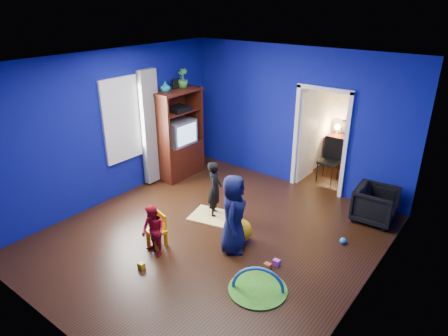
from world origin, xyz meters
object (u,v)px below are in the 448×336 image
Objects in this scene: child_black at (215,189)px; vase at (165,87)px; armchair at (375,205)px; play_mat at (258,289)px; crt_tv at (179,132)px; toddler_red at (153,231)px; kid_chair at (157,232)px; hopper_ball at (240,231)px; child_navy at (233,214)px; folding_chair at (329,161)px; tv_armoire at (178,134)px; study_desk at (345,152)px.

vase reaches higher than child_black.
armchair reaches higher than play_mat.
crt_tv is 0.85× the size of play_mat.
toddler_red reaches higher than armchair.
toddler_red is (-2.40, -3.15, 0.10)m from armchair.
kid_chair is (-0.13, -1.35, -0.29)m from child_black.
hopper_ball is at bearing 57.48° from kid_chair.
armchair reaches higher than kid_chair.
hopper_ball is (-0.05, 0.25, -0.45)m from child_navy.
folding_chair reaches higher than kid_chair.
child_navy is at bearing -91.68° from folding_chair.
toddler_red is at bearing 139.00° from armchair.
tv_armoire is (-2.72, 1.63, 0.33)m from child_navy.
hopper_ball is 1.36m from kid_chair.
child_navy reaches higher than crt_tv.
vase is 1.09m from crt_tv.
crt_tv is at bearing 152.30° from hopper_ball.
child_navy is 1.27m from toddler_red.
folding_chair is at bearing 32.21° from crt_tv.
folding_chair is (0.00, -0.96, 0.09)m from study_desk.
armchair is 2.95m from play_mat.
toddler_red is 0.93× the size of folding_chair.
child_black is at bearing 99.26° from kid_chair.
folding_chair reaches higher than toddler_red.
folding_chair is (1.15, 4.05, 0.21)m from kid_chair.
kid_chair is at bearing -105.85° from folding_chair.
hopper_ball is at bearing -27.35° from tv_armoire.
kid_chair is 0.54× the size of folding_chair.
folding_chair is at bearing -90.00° from study_desk.
hopper_ball is at bearing -150.22° from child_black.
crt_tv reaches higher than armchair.
toddler_red reaches higher than play_mat.
armchair is 3.96m from toddler_red.
toddler_red reaches higher than kid_chair.
tv_armoire is 4.82× the size of hopper_ball.
study_desk reaches higher than hopper_ball.
kid_chair is 5.14m from study_desk.
kid_chair is at bearing 140.42° from child_black.
study_desk is (1.00, 5.21, -0.05)m from toddler_red.
vase is (-4.21, -0.95, 1.74)m from armchair.
vase is 3.18m from kid_chair.
vase is 3.84m from folding_chair.
hopper_ball is at bearing 138.93° from armchair.
toddler_red is at bearing -54.63° from crt_tv.
crt_tv is 3.08m from hopper_ball.
play_mat is (3.57, -1.91, -2.06)m from vase.
folding_chair is at bearing 48.07° from armchair.
crt_tv is at bearing 27.52° from child_black.
study_desk is at bearing 98.72° from play_mat.
vase is at bearing -133.10° from study_desk.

